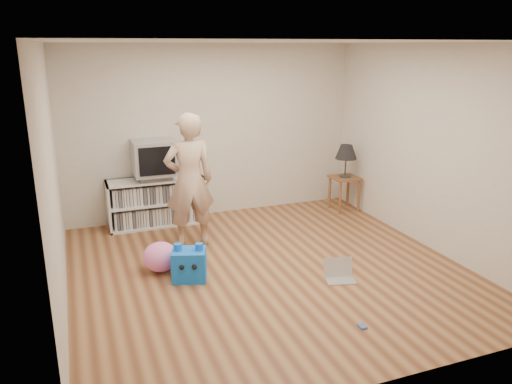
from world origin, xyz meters
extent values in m
plane|color=brown|center=(0.00, 0.00, 0.00)|extent=(4.50, 4.50, 0.00)
cube|color=beige|center=(0.00, 2.25, 1.30)|extent=(4.50, 0.02, 2.60)
cube|color=beige|center=(0.00, -2.25, 1.30)|extent=(4.50, 0.02, 2.60)
cube|color=beige|center=(-2.25, 0.00, 1.30)|extent=(0.02, 4.50, 2.60)
cube|color=beige|center=(2.25, 0.00, 1.30)|extent=(0.02, 4.50, 2.60)
cube|color=white|center=(0.00, 0.00, 2.60)|extent=(4.50, 4.50, 0.01)
cube|color=white|center=(-0.95, 2.23, 0.35)|extent=(1.40, 0.03, 0.70)
cube|color=white|center=(-1.64, 2.02, 0.35)|extent=(0.03, 0.45, 0.70)
cube|color=white|center=(-0.27, 2.02, 0.35)|extent=(0.03, 0.45, 0.70)
cube|color=white|center=(-0.95, 2.02, 0.01)|extent=(1.40, 0.45, 0.03)
cube|color=white|center=(-0.95, 2.02, 0.35)|extent=(1.34, 0.45, 0.03)
cube|color=white|center=(-0.95, 2.02, 0.68)|extent=(1.40, 0.45, 0.03)
cube|color=silver|center=(-0.95, 2.02, 0.35)|extent=(1.26, 0.36, 0.64)
cube|color=gray|center=(-0.95, 2.02, 0.73)|extent=(0.45, 0.35, 0.07)
cube|color=#98989C|center=(-0.95, 2.02, 1.02)|extent=(0.60, 0.52, 0.50)
cube|color=black|center=(-0.95, 1.75, 1.02)|extent=(0.50, 0.01, 0.40)
cylinder|color=brown|center=(1.82, 1.48, 0.26)|extent=(0.04, 0.04, 0.52)
cylinder|color=brown|center=(2.16, 1.48, 0.26)|extent=(0.04, 0.04, 0.52)
cylinder|color=brown|center=(1.82, 1.82, 0.26)|extent=(0.04, 0.04, 0.52)
cylinder|color=brown|center=(2.16, 1.82, 0.26)|extent=(0.04, 0.04, 0.52)
cube|color=brown|center=(1.99, 1.65, 0.54)|extent=(0.42, 0.42, 0.03)
cylinder|color=#333333|center=(1.99, 1.65, 0.56)|extent=(0.18, 0.18, 0.02)
cylinder|color=#333333|center=(1.99, 1.65, 0.74)|extent=(0.02, 0.02, 0.32)
imported|color=#CCA88B|center=(-0.67, 1.06, 0.88)|extent=(0.65, 0.43, 1.77)
cube|color=silver|center=(0.66, -0.57, 0.01)|extent=(0.37, 0.30, 0.01)
cube|color=silver|center=(0.68, -0.46, 0.12)|extent=(0.33, 0.15, 0.21)
cube|color=black|center=(0.68, -0.46, 0.12)|extent=(0.29, 0.12, 0.17)
cube|color=#4261B2|center=(0.36, -1.50, 0.01)|extent=(0.07, 0.09, 0.02)
cube|color=blue|center=(-0.93, 0.07, 0.18)|extent=(0.45, 0.40, 0.36)
cylinder|color=blue|center=(-1.04, 0.11, 0.40)|extent=(0.09, 0.09, 0.08)
cylinder|color=blue|center=(-0.82, 0.04, 0.40)|extent=(0.09, 0.09, 0.08)
sphere|color=black|center=(-1.04, -0.05, 0.22)|extent=(0.06, 0.06, 0.06)
sphere|color=black|center=(-0.91, -0.09, 0.22)|extent=(0.06, 0.06, 0.06)
ellipsoid|color=#FF76C7|center=(-1.20, 0.42, 0.17)|extent=(0.54, 0.54, 0.35)
camera|label=1|loc=(-2.05, -5.03, 2.57)|focal=35.00mm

